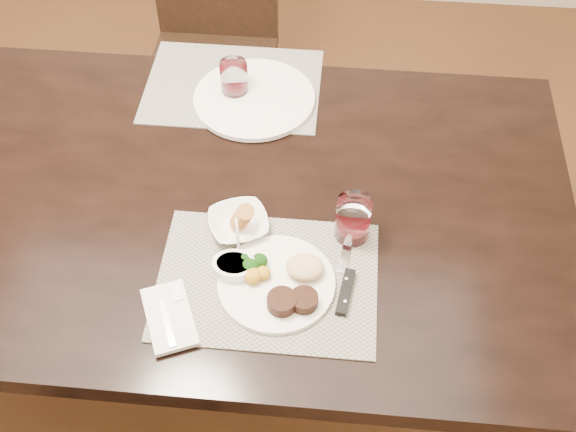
# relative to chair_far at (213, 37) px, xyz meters

# --- Properties ---
(ground_plane) EXTENTS (4.50, 4.50, 0.00)m
(ground_plane) POSITION_rel_chair_far_xyz_m (0.00, -0.93, -0.50)
(ground_plane) COLOR #432415
(ground_plane) RESTS_ON ground
(dining_table) EXTENTS (2.00, 1.00, 0.75)m
(dining_table) POSITION_rel_chair_far_xyz_m (0.00, -0.93, 0.16)
(dining_table) COLOR black
(dining_table) RESTS_ON ground
(chair_far) EXTENTS (0.42, 0.42, 0.90)m
(chair_far) POSITION_rel_chair_far_xyz_m (0.00, 0.00, 0.00)
(chair_far) COLOR black
(chair_far) RESTS_ON ground
(placemat_near) EXTENTS (0.46, 0.34, 0.00)m
(placemat_near) POSITION_rel_chair_far_xyz_m (0.32, -1.16, 0.25)
(placemat_near) COLOR gray
(placemat_near) RESTS_ON dining_table
(placemat_far) EXTENTS (0.46, 0.34, 0.00)m
(placemat_far) POSITION_rel_chair_far_xyz_m (0.16, -0.54, 0.25)
(placemat_far) COLOR gray
(placemat_far) RESTS_ON dining_table
(dinner_plate) EXTENTS (0.25, 0.25, 0.04)m
(dinner_plate) POSITION_rel_chair_far_xyz_m (0.35, -1.17, 0.26)
(dinner_plate) COLOR white
(dinner_plate) RESTS_ON placemat_near
(napkin_fork) EXTENTS (0.14, 0.18, 0.02)m
(napkin_fork) POSITION_rel_chair_far_xyz_m (0.14, -1.27, 0.26)
(napkin_fork) COLOR white
(napkin_fork) RESTS_ON placemat_near
(steak_knife) EXTENTS (0.04, 0.26, 0.01)m
(steak_knife) POSITION_rel_chair_far_xyz_m (0.49, -1.15, 0.26)
(steak_knife) COLOR silver
(steak_knife) RESTS_ON placemat_near
(cracker_bowl) EXTENTS (0.17, 0.17, 0.06)m
(cracker_bowl) POSITION_rel_chair_far_xyz_m (0.24, -1.02, 0.27)
(cracker_bowl) COLOR white
(cracker_bowl) RESTS_ON placemat_near
(sauce_ramekin) EXTENTS (0.09, 0.14, 0.07)m
(sauce_ramekin) POSITION_rel_chair_far_xyz_m (0.25, -1.14, 0.27)
(sauce_ramekin) COLOR white
(sauce_ramekin) RESTS_ON placemat_near
(wine_glass_near) EXTENTS (0.08, 0.08, 0.11)m
(wine_glass_near) POSITION_rel_chair_far_xyz_m (0.49, -1.02, 0.30)
(wine_glass_near) COLOR silver
(wine_glass_near) RESTS_ON placemat_near
(far_plate) EXTENTS (0.31, 0.31, 0.01)m
(far_plate) POSITION_rel_chair_far_xyz_m (0.22, -0.60, 0.26)
(far_plate) COLOR white
(far_plate) RESTS_ON placemat_far
(wine_glass_far) EXTENTS (0.07, 0.07, 0.10)m
(wine_glass_far) POSITION_rel_chair_far_xyz_m (0.17, -0.58, 0.29)
(wine_glass_far) COLOR silver
(wine_glass_far) RESTS_ON placemat_far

